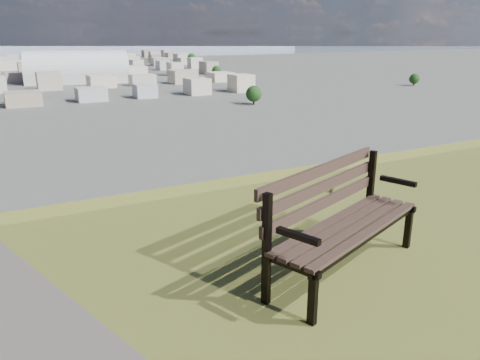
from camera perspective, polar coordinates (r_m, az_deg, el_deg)
park_bench at (r=4.15m, az=11.96°, el=-4.09°), size 1.86×1.16×0.93m
arena at (r=287.12m, az=-19.12°, el=12.26°), size 58.63×33.66×23.28m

